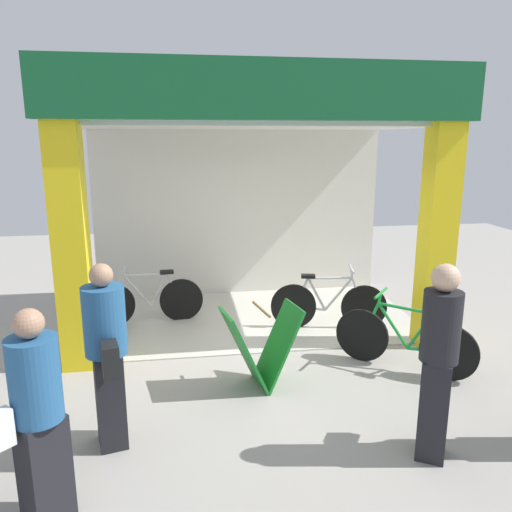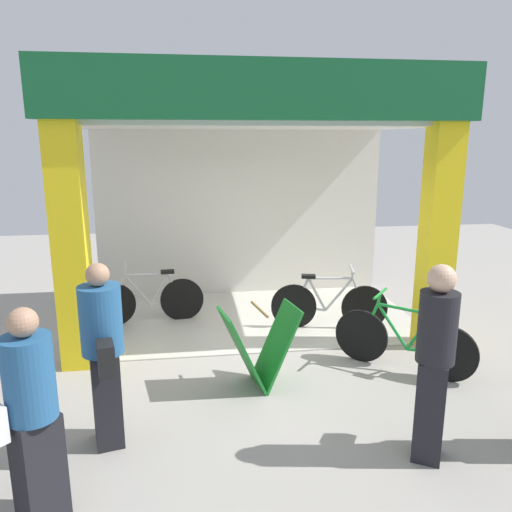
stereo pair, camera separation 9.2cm
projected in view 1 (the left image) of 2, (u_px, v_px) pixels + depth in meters
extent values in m
plane|color=#9E9991|center=(264.00, 354.00, 6.49)|extent=(17.90, 17.90, 0.00)
cube|color=beige|center=(250.00, 317.00, 7.79)|extent=(4.95, 2.71, 0.02)
cube|color=silver|center=(239.00, 212.00, 8.76)|extent=(4.95, 0.12, 2.93)
cube|color=yellow|center=(72.00, 250.00, 5.81)|extent=(0.38, 0.36, 2.93)
cube|color=yellow|center=(437.00, 238.00, 6.48)|extent=(0.38, 0.36, 2.93)
cube|color=#14592D|center=(267.00, 89.00, 5.59)|extent=(5.15, 0.20, 0.67)
cube|color=silver|center=(249.00, 126.00, 7.12)|extent=(4.95, 2.71, 0.06)
cylinder|color=black|center=(293.00, 306.00, 7.31)|extent=(0.66, 0.17, 0.66)
cylinder|color=black|center=(364.00, 307.00, 7.26)|extent=(0.66, 0.17, 0.66)
cylinder|color=silver|center=(310.00, 308.00, 7.30)|extent=(0.44, 0.12, 0.09)
cylinder|color=silver|center=(317.00, 294.00, 7.25)|extent=(0.29, 0.09, 0.50)
cylinder|color=silver|center=(339.00, 294.00, 7.23)|extent=(0.41, 0.12, 0.52)
cylinder|color=silver|center=(330.00, 278.00, 7.18)|extent=(0.63, 0.16, 0.05)
cylinder|color=silver|center=(301.00, 292.00, 7.25)|extent=(0.22, 0.08, 0.45)
cylinder|color=silver|center=(358.00, 293.00, 7.21)|extent=(0.20, 0.07, 0.46)
cylinder|color=silver|center=(352.00, 273.00, 7.15)|extent=(0.06, 0.05, 0.14)
cylinder|color=silver|center=(351.00, 269.00, 7.13)|extent=(0.12, 0.46, 0.03)
cube|color=black|center=(308.00, 276.00, 7.19)|extent=(0.22, 0.14, 0.05)
cylinder|color=black|center=(181.00, 300.00, 7.60)|extent=(0.66, 0.11, 0.66)
cylinder|color=black|center=(113.00, 305.00, 7.36)|extent=(0.66, 0.11, 0.66)
cylinder|color=silver|center=(166.00, 303.00, 7.55)|extent=(0.44, 0.08, 0.08)
cylinder|color=silver|center=(159.00, 290.00, 7.48)|extent=(0.29, 0.06, 0.49)
cylinder|color=silver|center=(137.00, 291.00, 7.40)|extent=(0.40, 0.08, 0.51)
cylinder|color=silver|center=(145.00, 275.00, 7.38)|extent=(0.63, 0.10, 0.05)
cylinder|color=silver|center=(174.00, 287.00, 7.53)|extent=(0.22, 0.06, 0.44)
cylinder|color=silver|center=(119.00, 290.00, 7.33)|extent=(0.20, 0.05, 0.45)
cylinder|color=silver|center=(124.00, 271.00, 7.29)|extent=(0.06, 0.04, 0.14)
cylinder|color=silver|center=(124.00, 267.00, 7.28)|extent=(0.08, 0.46, 0.03)
cube|color=black|center=(167.00, 272.00, 7.45)|extent=(0.21, 0.12, 0.05)
cylinder|color=black|center=(449.00, 353.00, 5.72)|extent=(0.55, 0.45, 0.67)
cylinder|color=black|center=(362.00, 335.00, 6.23)|extent=(0.55, 0.45, 0.67)
cylinder|color=#198C33|center=(427.00, 350.00, 5.85)|extent=(0.37, 0.31, 0.09)
cylinder|color=#198C33|center=(420.00, 331.00, 5.84)|extent=(0.25, 0.21, 0.50)
cylinder|color=#198C33|center=(393.00, 326.00, 6.00)|extent=(0.34, 0.29, 0.52)
cylinder|color=#198C33|center=(405.00, 308.00, 5.88)|extent=(0.52, 0.43, 0.05)
cylinder|color=#198C33|center=(440.00, 333.00, 5.73)|extent=(0.19, 0.17, 0.45)
cylinder|color=#198C33|center=(371.00, 320.00, 6.13)|extent=(0.18, 0.15, 0.46)
cylinder|color=#198C33|center=(380.00, 298.00, 6.01)|extent=(0.07, 0.06, 0.14)
cylinder|color=#198C33|center=(381.00, 293.00, 5.99)|extent=(0.32, 0.38, 0.03)
cube|color=black|center=(433.00, 311.00, 5.72)|extent=(0.22, 0.21, 0.05)
cube|color=#197226|center=(244.00, 351.00, 5.49)|extent=(0.53, 0.59, 0.93)
cube|color=#197226|center=(278.00, 345.00, 5.62)|extent=(0.53, 0.59, 0.93)
cylinder|color=olive|center=(261.00, 309.00, 5.45)|extent=(0.13, 0.51, 0.03)
cube|color=black|center=(434.00, 408.00, 4.31)|extent=(0.35, 0.37, 0.91)
cylinder|color=black|center=(441.00, 326.00, 4.14)|extent=(0.44, 0.44, 0.61)
sphere|color=#D8AD8C|center=(446.00, 278.00, 4.04)|extent=(0.23, 0.23, 0.23)
cube|color=black|center=(439.00, 349.00, 4.45)|extent=(0.18, 0.20, 0.23)
cube|color=black|center=(110.00, 399.00, 4.49)|extent=(0.31, 0.38, 0.89)
cylinder|color=#26598C|center=(104.00, 320.00, 4.32)|extent=(0.44, 0.44, 0.61)
sphere|color=tan|center=(101.00, 275.00, 4.23)|extent=(0.20, 0.20, 0.20)
cube|color=black|center=(110.00, 360.00, 4.09)|extent=(0.18, 0.25, 0.28)
cube|color=black|center=(45.00, 471.00, 3.56)|extent=(0.39, 0.39, 0.83)
cylinder|color=#26598C|center=(35.00, 379.00, 3.40)|extent=(0.49, 0.49, 0.60)
sphere|color=tan|center=(29.00, 324.00, 3.30)|extent=(0.21, 0.21, 0.21)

